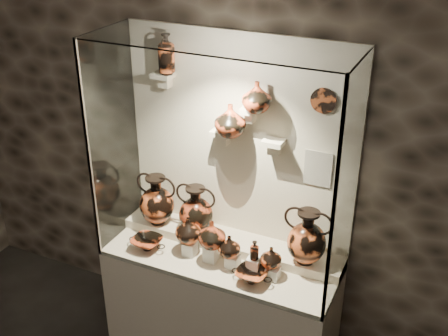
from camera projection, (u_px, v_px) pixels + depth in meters
The scene contains 35 objects.
wall_back at pixel (240, 144), 3.94m from camera, with size 5.00×0.02×3.20m, color black.
plinth at pixel (221, 304), 4.23m from camera, with size 1.70×0.60×0.80m, color beige.
front_tier at pixel (221, 260), 4.04m from camera, with size 1.68×0.58×0.03m, color beige.
rear_tier at pixel (231, 243), 4.17m from camera, with size 1.70×0.25×0.10m, color beige.
back_panel at pixel (239, 144), 3.94m from camera, with size 1.70×0.03×1.60m, color beige.
glass_front at pixel (200, 182), 3.45m from camera, with size 1.70×0.01×1.60m, color white.
glass_left at pixel (113, 140), 4.01m from camera, with size 0.01×0.60×1.60m, color white.
glass_right at pixel (347, 189), 3.37m from camera, with size 0.01×0.60×1.60m, color white.
glass_top at pixel (220, 42), 3.33m from camera, with size 1.70×0.60×0.01m, color white.
frame_post_left at pixel (89, 156), 3.77m from camera, with size 0.02×0.02×1.60m, color gray.
frame_post_right at pixel (333, 211), 3.14m from camera, with size 0.02×0.02×1.60m, color gray.
pedestal_a at pixel (190, 248), 4.06m from camera, with size 0.09×0.09×0.10m, color silver.
pedestal_b at pixel (211, 252), 3.99m from camera, with size 0.09×0.09×0.13m, color silver.
pedestal_c at pixel (233, 261), 3.93m from camera, with size 0.09×0.09×0.09m, color silver.
pedestal_d at pixel (254, 265), 3.86m from camera, with size 0.09×0.09×0.12m, color silver.
pedestal_e at pixel (273, 273), 3.82m from camera, with size 0.09×0.09×0.08m, color silver.
bracket_ul at pixel (163, 75), 3.88m from camera, with size 0.14×0.12×0.04m, color beige.
bracket_ca at pixel (222, 133), 3.87m from camera, with size 0.14×0.12×0.04m, color beige.
bracket_cb at pixel (249, 110), 3.71m from camera, with size 0.10×0.12×0.04m, color beige.
bracket_cc at pixel (274, 142), 3.73m from camera, with size 0.14×0.12×0.04m, color beige.
amphora_left at pixel (157, 200), 4.25m from camera, with size 0.32×0.32×0.40m, color #D35828, non-canonical shape.
amphora_mid at pixel (196, 210), 4.13m from camera, with size 0.31×0.31×0.38m, color #AB3D1E, non-canonical shape.
amphora_right at pixel (307, 237), 3.79m from camera, with size 0.32×0.32×0.40m, color #D35828, non-canonical shape.
jug_a at pixel (188, 230), 4.01m from camera, with size 0.19×0.19×0.20m, color #D35828.
jug_b at pixel (212, 234), 3.89m from camera, with size 0.20×0.20×0.20m, color #AB3D1E.
jug_c at pixel (229, 246), 3.87m from camera, with size 0.16×0.16×0.16m, color #D35828.
jug_e at pixel (271, 257), 3.79m from camera, with size 0.15×0.15×0.15m, color #D35828.
lekythos_small at pixel (255, 249), 3.78m from camera, with size 0.07×0.07×0.17m, color #AB3D1E, non-canonical shape.
kylix_left at pixel (147, 242), 4.11m from camera, with size 0.28×0.24×0.11m, color #AB3D1E, non-canonical shape.
kylix_right at pixel (252, 275), 3.77m from camera, with size 0.27×0.23×0.11m, color #D35828, non-canonical shape.
lekythos_tall at pixel (166, 52), 3.78m from camera, with size 0.12×0.12×0.31m, color #D35828, non-canonical shape.
ovoid_vase_a at pixel (230, 120), 3.73m from camera, with size 0.21×0.21×0.22m, color #AB3D1E.
ovoid_vase_b at pixel (257, 97), 3.59m from camera, with size 0.19×0.19×0.20m, color #AB3D1E.
wall_plate at pixel (324, 101), 3.51m from camera, with size 0.17×0.17×0.02m, color #A0451F.
info_placard at pixel (318, 169), 3.73m from camera, with size 0.19×0.01×0.25m, color beige.
Camera 1 is at (1.42, -0.80, 3.24)m, focal length 45.00 mm.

